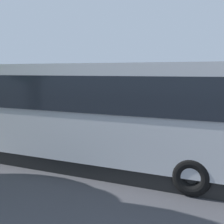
% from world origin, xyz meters
% --- Properties ---
extents(ground_plane, '(80.00, 80.00, 0.00)m').
position_xyz_m(ground_plane, '(0.00, 0.00, 0.00)').
color(ground_plane, '#424247').
extents(tour_bus, '(11.16, 2.68, 3.25)m').
position_xyz_m(tour_bus, '(-1.32, 4.70, 1.65)').
color(tour_bus, '#B7BABF').
rests_on(tour_bus, ground_plane).
extents(spectator_far_left, '(0.57, 0.39, 1.81)m').
position_xyz_m(spectator_far_left, '(-2.82, 2.00, 1.08)').
color(spectator_far_left, black).
rests_on(spectator_far_left, ground_plane).
extents(spectator_left, '(0.57, 0.31, 1.74)m').
position_xyz_m(spectator_left, '(-1.60, 2.14, 1.03)').
color(spectator_left, '#473823').
rests_on(spectator_left, ground_plane).
extents(spectator_centre, '(0.57, 0.39, 1.66)m').
position_xyz_m(spectator_centre, '(-0.45, 2.22, 0.99)').
color(spectator_centre, black).
rests_on(spectator_centre, ground_plane).
extents(spectator_right, '(0.58, 0.36, 1.80)m').
position_xyz_m(spectator_right, '(0.83, 2.14, 1.08)').
color(spectator_right, '#473823').
rests_on(spectator_right, ground_plane).
extents(parked_motorcycle_silver, '(2.05, 0.58, 0.99)m').
position_xyz_m(parked_motorcycle_silver, '(-2.70, 2.74, 0.48)').
color(parked_motorcycle_silver, black).
rests_on(parked_motorcycle_silver, ground_plane).
extents(stunt_motorcycle, '(1.87, 0.75, 1.87)m').
position_xyz_m(stunt_motorcycle, '(0.97, -2.40, 1.05)').
color(stunt_motorcycle, black).
rests_on(stunt_motorcycle, ground_plane).
extents(bay_line_a, '(0.20, 3.56, 0.01)m').
position_xyz_m(bay_line_a, '(-4.44, -0.43, 0.00)').
color(bay_line_a, white).
rests_on(bay_line_a, ground_plane).
extents(bay_line_b, '(0.22, 4.15, 0.01)m').
position_xyz_m(bay_line_b, '(-1.73, -0.43, 0.00)').
color(bay_line_b, white).
rests_on(bay_line_b, ground_plane).
extents(bay_line_c, '(0.24, 4.86, 0.01)m').
position_xyz_m(bay_line_c, '(0.98, -0.43, 0.00)').
color(bay_line_c, white).
rests_on(bay_line_c, ground_plane).
extents(bay_line_d, '(0.20, 3.51, 0.01)m').
position_xyz_m(bay_line_d, '(3.69, -0.43, 0.00)').
color(bay_line_d, white).
rests_on(bay_line_d, ground_plane).
extents(bay_line_e, '(0.24, 4.94, 0.01)m').
position_xyz_m(bay_line_e, '(6.40, -0.43, 0.00)').
color(bay_line_e, white).
rests_on(bay_line_e, ground_plane).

